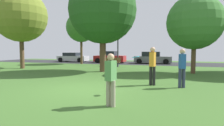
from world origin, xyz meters
name	(u,v)px	position (x,y,z in m)	size (l,w,h in m)	color
ground_plane	(84,89)	(0.00, 0.00, 0.00)	(44.00, 44.00, 0.00)	#3D6628
road_strip	(140,63)	(0.00, 16.00, 0.00)	(44.00, 6.40, 0.01)	#28282B
birch_tree_lone	(195,22)	(5.16, 6.97, 3.61)	(3.83, 3.83, 5.53)	brown
maple_tree_far	(81,27)	(-6.50, 12.66, 4.37)	(3.54, 3.54, 6.15)	brown
oak_tree_center	(103,10)	(-1.37, 6.10, 4.69)	(5.13, 5.13, 7.28)	brown
maple_tree_near	(21,16)	(-9.20, 6.22, 4.70)	(4.64, 4.64, 7.03)	brown
person_thrower	(111,78)	(1.83, -1.98, 0.85)	(0.30, 0.36, 1.56)	gray
person_catcher	(153,64)	(2.74, 1.68, 1.01)	(0.30, 0.36, 1.81)	black
person_bystander	(182,66)	(4.03, 1.47, 0.95)	(0.30, 0.37, 1.72)	#2D334C
frisbee_disc	(136,57)	(2.27, -0.23, 1.40)	(0.28, 0.28, 0.07)	#2DB2E0
parked_car_silver	(73,58)	(-9.49, 15.84, 0.61)	(4.25, 1.94, 1.31)	#B7B7BC
parked_car_red	(110,57)	(-3.94, 15.75, 0.69)	(4.05, 2.04, 1.52)	#B21E1E
parked_car_grey	(152,58)	(1.60, 15.92, 0.67)	(4.47, 1.97, 1.46)	slate
park_bench	(112,62)	(-1.92, 10.40, 0.46)	(1.60, 0.45, 0.90)	brown
street_lamp_post	(118,45)	(-1.84, 12.20, 2.25)	(0.14, 0.14, 4.50)	#2D2D33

